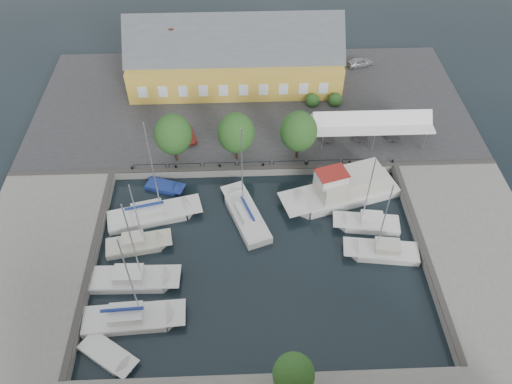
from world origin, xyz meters
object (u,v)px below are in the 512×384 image
at_px(east_boat_a, 368,224).
at_px(west_boat_c, 134,280).
at_px(west_boat_a, 152,215).
at_px(west_boat_d, 132,319).
at_px(trawler, 344,190).
at_px(east_boat_b, 383,252).
at_px(car_red, 187,133).
at_px(tent_canopy, 372,124).
at_px(launch_nw, 165,187).
at_px(launch_sw, 108,355).
at_px(car_silver, 360,62).
at_px(warehouse, 231,58).
at_px(west_boat_b, 137,245).
at_px(center_sailboat, 246,216).

height_order(east_boat_a, west_boat_c, west_boat_c).
xyz_separation_m(west_boat_a, west_boat_d, (-0.52, -12.34, -0.00)).
bearing_deg(west_boat_d, trawler, 34.31).
relative_size(east_boat_a, west_boat_c, 0.88).
height_order(east_boat_b, west_boat_a, west_boat_a).
distance_m(car_red, east_boat_b, 27.05).
height_order(tent_canopy, west_boat_c, west_boat_c).
relative_size(trawler, launch_nw, 2.89).
height_order(east_boat_a, launch_sw, east_boat_a).
bearing_deg(tent_canopy, car_silver, 83.32).
height_order(east_boat_b, launch_nw, east_boat_b).
xyz_separation_m(warehouse, launch_sw, (-10.70, -39.82, -4.34)).
bearing_deg(tent_canopy, car_red, 175.88).
relative_size(east_boat_a, west_boat_d, 0.83).
height_order(car_red, west_boat_b, west_boat_b).
distance_m(tent_canopy, east_boat_b, 16.58).
bearing_deg(center_sailboat, car_silver, 58.38).
relative_size(west_boat_a, launch_nw, 2.76).
bearing_deg(east_boat_a, west_boat_b, -175.54).
bearing_deg(center_sailboat, west_boat_d, -131.95).
height_order(west_boat_a, launch_nw, west_boat_a).
bearing_deg(east_boat_b, tent_canopy, 84.29).
bearing_deg(west_boat_a, east_boat_b, -13.83).
bearing_deg(launch_nw, east_boat_a, -16.36).
xyz_separation_m(west_boat_d, launch_sw, (-1.62, -3.27, -0.18)).
relative_size(trawler, east_boat_b, 1.32).
xyz_separation_m(center_sailboat, launch_nw, (-9.09, 4.93, -0.27)).
xyz_separation_m(west_boat_a, west_boat_b, (-1.08, -3.97, -0.01)).
bearing_deg(west_boat_d, east_boat_a, 23.75).
bearing_deg(car_silver, car_red, 106.65).
relative_size(west_boat_d, launch_sw, 2.18).
bearing_deg(car_red, east_boat_b, -62.89).
height_order(car_red, launch_nw, car_red).
height_order(car_silver, east_boat_a, east_boat_a).
bearing_deg(warehouse, tent_canopy, -39.86).
distance_m(east_boat_a, west_boat_a, 22.84).
relative_size(car_silver, east_boat_a, 0.37).
relative_size(center_sailboat, west_boat_b, 1.30).
relative_size(tent_canopy, west_boat_d, 1.15).
height_order(west_boat_b, west_boat_c, west_boat_c).
bearing_deg(launch_nw, west_boat_a, -101.99).
bearing_deg(west_boat_a, trawler, 6.11).
distance_m(center_sailboat, west_boat_c, 13.25).
bearing_deg(car_silver, west_boat_d, 129.22).
xyz_separation_m(trawler, west_boat_b, (-21.92, -6.20, -0.76)).
distance_m(west_boat_c, launch_sw, 7.56).
xyz_separation_m(warehouse, car_red, (-5.41, -12.27, -2.79)).
bearing_deg(center_sailboat, launch_sw, -129.03).
bearing_deg(launch_nw, east_boat_b, -24.05).
height_order(trawler, launch_nw, trawler).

